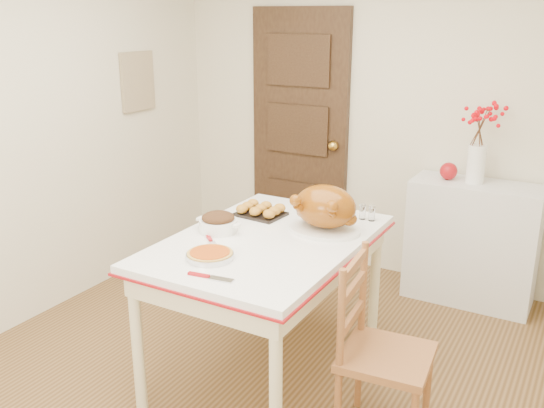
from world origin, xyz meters
The scene contains 18 objects.
floor centered at (0.00, 0.00, 0.00)m, with size 3.50×4.00×0.00m, color #503418.
wall_back centered at (0.00, 2.00, 1.25)m, with size 3.50×0.00×2.50m, color beige.
wall_left centered at (-1.75, 0.00, 1.25)m, with size 0.00×4.00×2.50m, color beige.
door_back centered at (-0.70, 1.97, 1.03)m, with size 0.85×0.06×2.06m, color black.
photo_board centered at (-1.73, 1.20, 1.50)m, with size 0.03×0.35×0.45m, color tan.
sideboard centered at (0.79, 1.78, 0.44)m, with size 0.88×0.39×0.88m, color silver.
kitchen_table centered at (0.00, 0.22, 0.42)m, with size 0.97×1.41×0.85m, color white, non-canonical shape.
chair_oak centered at (0.76, 0.04, 0.47)m, with size 0.41×0.41×0.94m, color brown, non-canonical shape.
berry_vase centered at (0.76, 1.78, 1.16)m, with size 0.29×0.29×0.55m, color white, non-canonical shape.
apple centered at (0.58, 1.78, 0.94)m, with size 0.12×0.12×0.12m, color maroon.
turkey_platter centered at (0.22, 0.48, 0.98)m, with size 0.41×0.33×0.26m, color #8B4C0B, non-canonical shape.
pumpkin_pie centered at (-0.10, -0.16, 0.87)m, with size 0.24×0.24×0.05m, color #B2420C.
stuffing_dish centered at (-0.29, 0.18, 0.90)m, with size 0.27×0.21×0.11m, color #4F301A, non-canonical shape.
rolls_tray centered at (-0.22, 0.53, 0.88)m, with size 0.27×0.21×0.07m, color #AD7A20, non-canonical shape.
pie_server centered at (0.03, -0.35, 0.85)m, with size 0.23×0.07×0.01m, color silver, non-canonical shape.
carving_knife centered at (-0.21, 0.01, 0.85)m, with size 0.23×0.06×0.01m, color silver, non-canonical shape.
drinking_glass centered at (0.02, 0.76, 0.90)m, with size 0.06×0.06×0.10m, color white.
shaker_pair centered at (0.36, 0.77, 0.89)m, with size 0.10×0.04×0.10m, color white, non-canonical shape.
Camera 1 is at (1.51, -2.38, 2.00)m, focal length 39.38 mm.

